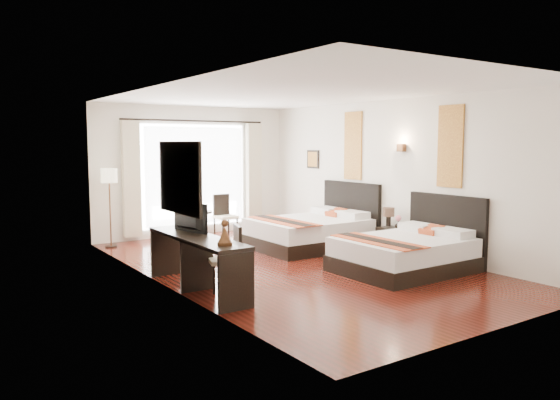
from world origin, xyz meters
TOP-DOWN VIEW (x-y plane):
  - floor at (0.00, 0.00)m, footprint 4.50×7.50m
  - ceiling at (0.00, 0.00)m, footprint 4.50×7.50m
  - wall_headboard at (2.25, 0.00)m, footprint 0.01×7.50m
  - wall_desk at (-2.25, 0.00)m, footprint 0.01×7.50m
  - wall_window at (0.00, 3.75)m, footprint 4.50×0.01m
  - wall_entry at (0.00, -3.75)m, footprint 4.50×0.01m
  - window_glass at (0.00, 3.73)m, footprint 2.40×0.02m
  - sheer_curtain at (0.00, 3.67)m, footprint 2.30×0.02m
  - drape_left at (-1.45, 3.63)m, footprint 0.35×0.14m
  - drape_right at (1.45, 3.63)m, footprint 0.35×0.14m
  - art_panel_near at (2.23, -1.29)m, footprint 0.03×0.50m
  - art_panel_far at (2.23, 1.09)m, footprint 0.03×0.50m
  - wall_sconce at (2.19, -0.25)m, footprint 0.10×0.14m
  - mirror_frame at (-2.22, -0.52)m, footprint 0.04×1.25m
  - mirror_glass at (-2.19, -0.52)m, footprint 0.01×1.12m
  - bed_near at (1.28, -1.29)m, footprint 2.05×1.60m
  - bed_far at (1.22, 1.09)m, footprint 2.17×1.69m
  - nightstand at (2.03, -0.25)m, footprint 0.40×0.50m
  - table_lamp at (2.02, -0.13)m, footprint 0.21×0.21m
  - vase at (2.04, -0.35)m, footprint 0.14×0.14m
  - console_desk at (-1.99, -0.52)m, footprint 0.50×2.20m
  - television at (-1.97, -0.15)m, footprint 0.24×0.73m
  - bronze_figurine at (-1.99, -1.32)m, footprint 0.23×0.23m
  - desk_chair at (-1.64, -0.69)m, footprint 0.52×0.52m
  - floor_lamp at (-2.00, 3.28)m, footprint 0.31×0.31m
  - side_table at (-0.40, 2.75)m, footprint 0.56×0.56m
  - fruit_bowl at (-0.38, 2.78)m, footprint 0.25×0.25m
  - window_chair at (0.43, 3.16)m, footprint 0.44×0.44m
  - jute_rug at (-0.45, 2.80)m, footprint 1.57×1.23m

SIDE VIEW (x-z plane):
  - floor at x=0.00m, z-range -0.01..0.00m
  - jute_rug at x=-0.45m, z-range 0.00..0.01m
  - nightstand at x=2.03m, z-range 0.00..0.48m
  - desk_chair at x=-1.64m, z-range -0.17..0.71m
  - window_chair at x=0.43m, z-range -0.18..0.73m
  - bed_near at x=1.28m, z-range -0.28..0.88m
  - bed_far at x=1.22m, z-range -0.29..0.93m
  - side_table at x=-0.40m, z-range 0.00..0.65m
  - console_desk at x=-1.99m, z-range 0.00..0.76m
  - vase at x=2.04m, z-range 0.50..0.63m
  - fruit_bowl at x=-0.38m, z-range 0.65..0.70m
  - table_lamp at x=2.02m, z-range 0.56..0.90m
  - bronze_figurine at x=-1.99m, z-range 0.75..1.03m
  - television at x=-1.97m, z-range 0.76..1.17m
  - drape_left at x=-1.45m, z-range 0.10..2.46m
  - drape_right at x=1.45m, z-range 0.10..2.46m
  - floor_lamp at x=-2.00m, z-range 0.52..2.04m
  - sheer_curtain at x=0.00m, z-range 0.25..2.35m
  - window_glass at x=0.00m, z-range 0.20..2.40m
  - wall_headboard at x=2.25m, z-range 0.00..2.80m
  - wall_desk at x=-2.25m, z-range 0.00..2.80m
  - wall_window at x=0.00m, z-range 0.00..2.80m
  - wall_entry at x=0.00m, z-range 0.00..2.80m
  - mirror_frame at x=-2.22m, z-range 1.08..2.02m
  - mirror_glass at x=-2.19m, z-range 1.14..1.96m
  - wall_sconce at x=2.19m, z-range 1.85..1.99m
  - art_panel_near at x=2.23m, z-range 1.27..2.62m
  - art_panel_far at x=2.23m, z-range 1.27..2.62m
  - ceiling at x=0.00m, z-range 2.78..2.80m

